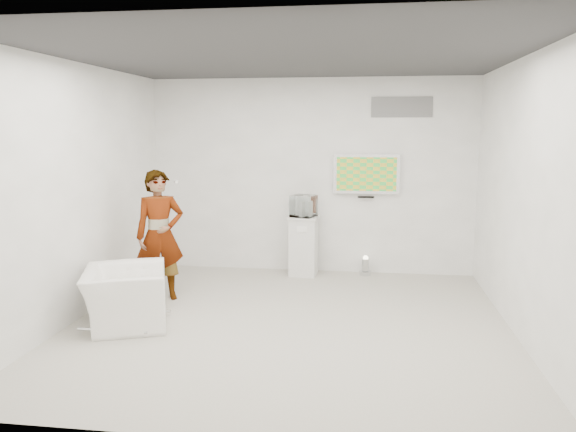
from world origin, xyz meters
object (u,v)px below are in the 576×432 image
object	(u,v)px
tv	(366,174)
floor_uplight	(365,266)
armchair	(125,297)
person	(160,235)
pedestal	(303,246)

from	to	relation	value
tv	floor_uplight	size ratio (longest dim) A/B	3.48
armchair	floor_uplight	bearing A→B (deg)	-66.62
person	armchair	world-z (taller)	person
tv	person	bearing A→B (deg)	-146.95
armchair	floor_uplight	size ratio (longest dim) A/B	3.54
tv	armchair	size ratio (longest dim) A/B	0.98
pedestal	floor_uplight	bearing A→B (deg)	6.63
person	floor_uplight	size ratio (longest dim) A/B	5.94
person	floor_uplight	world-z (taller)	person
pedestal	floor_uplight	world-z (taller)	pedestal
person	armchair	distance (m)	1.14
tv	pedestal	world-z (taller)	tv
armchair	floor_uplight	distance (m)	3.78
armchair	pedestal	size ratio (longest dim) A/B	1.12
tv	armchair	world-z (taller)	tv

